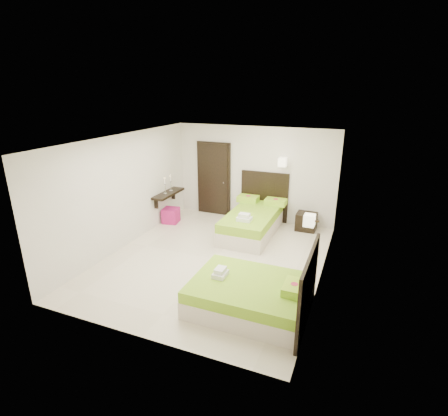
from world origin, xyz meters
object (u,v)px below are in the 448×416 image
at_px(bed_single, 253,220).
at_px(nightstand, 306,222).
at_px(ottoman, 171,215).

height_order(bed_single, nightstand, bed_single).
distance_m(nightstand, ottoman, 3.68).
height_order(nightstand, ottoman, nightstand).
xyz_separation_m(bed_single, nightstand, (1.24, 0.71, -0.11)).
bearing_deg(ottoman, bed_single, 4.28).
bearing_deg(ottoman, nightstand, 13.84).
bearing_deg(bed_single, nightstand, 29.65).
bearing_deg(nightstand, bed_single, -149.91).
distance_m(bed_single, ottoman, 2.34).
distance_m(bed_single, nightstand, 1.43).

